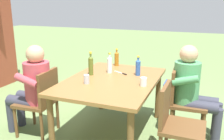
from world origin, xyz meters
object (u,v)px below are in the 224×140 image
object	(u,v)px
chair_near_right	(183,98)
cup_steel	(87,79)
bottle_amber	(117,58)
bottle_olive	(91,65)
dining_table	(112,86)
table_knife	(121,73)
person_in_plaid_shirt	(193,87)
person_in_white_shirt	(33,86)
backpack_by_near_side	(130,88)
bottle_blue	(138,67)
bottle_clear	(110,64)
chair_far_left	(41,99)
cup_white	(143,82)
backpack_by_far_side	(169,94)
chair_near_left	(175,121)

from	to	relation	value
chair_near_right	cup_steel	bearing A→B (deg)	119.59
bottle_amber	bottle_olive	xyz separation A→B (m)	(-0.58, 0.15, 0.02)
dining_table	table_knife	world-z (taller)	table_knife
bottle_olive	bottle_amber	bearing A→B (deg)	-13.96
bottle_amber	chair_near_right	bearing A→B (deg)	-107.64
person_in_plaid_shirt	table_knife	world-z (taller)	person_in_plaid_shirt
person_in_white_shirt	table_knife	xyz separation A→B (m)	(0.63, -0.97, 0.10)
person_in_white_shirt	backpack_by_near_side	bearing A→B (deg)	-27.35
dining_table	person_in_plaid_shirt	xyz separation A→B (m)	(0.34, -0.95, -0.01)
bottle_olive	backpack_by_near_side	distance (m)	1.34
person_in_white_shirt	cup_steel	distance (m)	0.75
bottle_blue	bottle_clear	xyz separation A→B (m)	(-0.02, 0.39, 0.01)
bottle_amber	bottle_clear	xyz separation A→B (m)	(-0.40, -0.05, 0.01)
table_knife	backpack_by_near_side	xyz separation A→B (m)	(0.93, 0.16, -0.55)
chair_near_right	person_in_plaid_shirt	size ratio (longest dim) A/B	0.74
bottle_amber	table_knife	size ratio (longest dim) A/B	1.21
bottle_amber	cup_steel	size ratio (longest dim) A/B	2.48
bottle_amber	table_knife	bearing A→B (deg)	-151.09
bottle_blue	backpack_by_near_side	world-z (taller)	bottle_blue
dining_table	bottle_amber	distance (m)	0.72
chair_far_left	chair_near_right	distance (m)	1.81
person_in_white_shirt	bottle_blue	size ratio (longest dim) A/B	4.49
chair_near_right	table_knife	xyz separation A→B (m)	(-0.05, 0.82, 0.26)
cup_white	table_knife	distance (m)	0.57
chair_far_left	person_in_white_shirt	xyz separation A→B (m)	(-0.00, 0.11, 0.17)
chair_near_right	bottle_blue	world-z (taller)	bottle_blue
bottle_blue	bottle_olive	size ratio (longest dim) A/B	0.84
dining_table	person_in_plaid_shirt	bearing A→B (deg)	-70.13
bottle_amber	cup_white	distance (m)	0.99
person_in_white_shirt	bottle_olive	xyz separation A→B (m)	(0.42, -0.62, 0.23)
bottle_clear	bottle_olive	distance (m)	0.27
bottle_clear	backpack_by_near_side	size ratio (longest dim) A/B	0.66
chair_far_left	bottle_olive	world-z (taller)	bottle_olive
backpack_by_far_side	backpack_by_near_side	bearing A→B (deg)	93.16
chair_near_left	cup_steel	distance (m)	1.11
chair_far_left	table_knife	bearing A→B (deg)	-53.81
chair_near_right	person_in_plaid_shirt	bearing A→B (deg)	-87.92
chair_far_left	cup_white	world-z (taller)	chair_far_left
dining_table	bottle_amber	size ratio (longest dim) A/B	5.77
person_in_plaid_shirt	bottle_blue	bearing A→B (deg)	94.82
cup_steel	backpack_by_far_side	size ratio (longest dim) A/B	0.28
dining_table	backpack_by_far_side	size ratio (longest dim) A/B	3.94
person_in_white_shirt	cup_white	world-z (taller)	person_in_white_shirt
person_in_white_shirt	backpack_by_far_side	size ratio (longest dim) A/B	3.05
person_in_white_shirt	bottle_blue	distance (m)	1.37
bottle_clear	cup_steel	size ratio (longest dim) A/B	2.62
bottle_blue	person_in_plaid_shirt	bearing A→B (deg)	-85.18
person_in_plaid_shirt	bottle_blue	xyz separation A→B (m)	(-0.06, 0.69, 0.21)
person_in_white_shirt	cup_white	bearing A→B (deg)	-80.18
chair_far_left	chair_near_left	distance (m)	1.68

